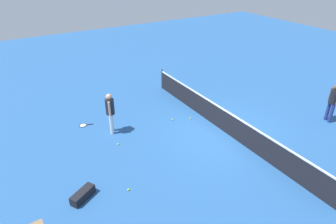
# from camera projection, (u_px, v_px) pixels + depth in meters

# --- Properties ---
(ground_plane) EXTENTS (40.00, 40.00, 0.00)m
(ground_plane) POSITION_uv_depth(u_px,v_px,m) (223.00, 131.00, 11.96)
(ground_plane) COLOR #265693
(court_net) EXTENTS (10.09, 0.09, 1.07)m
(court_net) POSITION_uv_depth(u_px,v_px,m) (224.00, 120.00, 11.72)
(court_net) COLOR #4C4C51
(court_net) RESTS_ON ground_plane
(player_near_side) EXTENTS (0.51, 0.45, 1.70)m
(player_near_side) POSITION_uv_depth(u_px,v_px,m) (110.00, 110.00, 11.40)
(player_near_side) COLOR white
(player_near_side) RESTS_ON ground_plane
(player_far_side) EXTENTS (0.52, 0.43, 1.70)m
(player_far_side) POSITION_uv_depth(u_px,v_px,m) (333.00, 100.00, 12.19)
(player_far_side) COLOR navy
(player_far_side) RESTS_ON ground_plane
(tennis_racket_near_player) EXTENTS (0.39, 0.61, 0.03)m
(tennis_racket_near_player) POSITION_uv_depth(u_px,v_px,m) (84.00, 125.00, 12.32)
(tennis_racket_near_player) COLOR black
(tennis_racket_near_player) RESTS_ON ground_plane
(tennis_ball_near_player) EXTENTS (0.07, 0.07, 0.07)m
(tennis_ball_near_player) POSITION_uv_depth(u_px,v_px,m) (190.00, 118.00, 12.79)
(tennis_ball_near_player) COLOR #C6E033
(tennis_ball_near_player) RESTS_ON ground_plane
(tennis_ball_by_net) EXTENTS (0.07, 0.07, 0.07)m
(tennis_ball_by_net) POSITION_uv_depth(u_px,v_px,m) (118.00, 144.00, 11.07)
(tennis_ball_by_net) COLOR #C6E033
(tennis_ball_by_net) RESTS_ON ground_plane
(tennis_ball_baseline) EXTENTS (0.07, 0.07, 0.07)m
(tennis_ball_baseline) POSITION_uv_depth(u_px,v_px,m) (172.00, 119.00, 12.71)
(tennis_ball_baseline) COLOR #C6E033
(tennis_ball_baseline) RESTS_ON ground_plane
(tennis_ball_stray_left) EXTENTS (0.07, 0.07, 0.07)m
(tennis_ball_stray_left) POSITION_uv_depth(u_px,v_px,m) (128.00, 190.00, 8.95)
(tennis_ball_stray_left) COLOR #C6E033
(tennis_ball_stray_left) RESTS_ON ground_plane
(equipment_bag) EXTENTS (0.65, 0.83, 0.28)m
(equipment_bag) POSITION_uv_depth(u_px,v_px,m) (84.00, 194.00, 8.64)
(equipment_bag) COLOR black
(equipment_bag) RESTS_ON ground_plane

